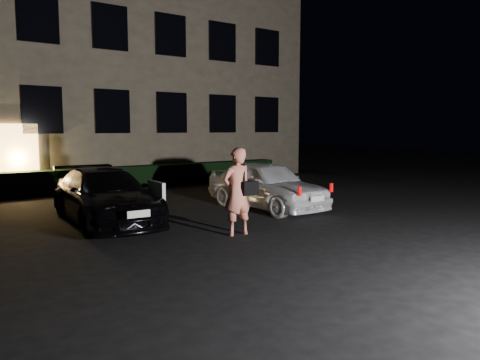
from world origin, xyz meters
TOP-DOWN VIEW (x-y plane):
  - ground at (0.00, 0.00)m, footprint 80.00×80.00m
  - building at (-0.00, 14.99)m, footprint 20.00×8.11m
  - hedge at (0.00, 10.50)m, footprint 15.00×0.70m
  - sedan at (-2.75, 4.39)m, footprint 2.21×4.81m
  - hatch at (1.77, 3.59)m, footprint 1.77×4.19m
  - man at (-0.90, 1.32)m, footprint 0.79×0.47m

SIDE VIEW (x-z plane):
  - ground at x=0.00m, z-range 0.00..0.00m
  - hedge at x=0.00m, z-range 0.00..0.85m
  - sedan at x=-2.75m, z-range 0.00..1.34m
  - hatch at x=1.77m, z-range 0.00..1.41m
  - man at x=-0.90m, z-range 0.00..1.93m
  - building at x=0.00m, z-range 0.00..12.00m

